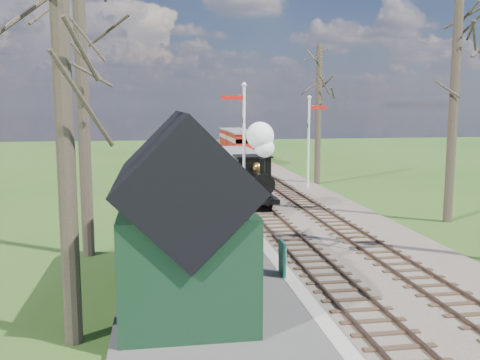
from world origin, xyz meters
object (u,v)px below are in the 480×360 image
object	(u,v)px
locomotive	(256,170)
semaphore_far	(310,135)
red_carriage_b	(234,142)
coach	(238,167)
semaphore_near	(243,137)
station_shed	(183,218)
sign_board	(282,258)
person	(236,254)
bench	(245,261)
red_carriage_a	(243,146)

from	to	relation	value
locomotive	semaphore_far	bearing A→B (deg)	52.10
semaphore_far	red_carriage_b	xyz separation A→B (m)	(-1.77, 19.84, -1.77)
semaphore_far	coach	world-z (taller)	semaphore_far
semaphore_near	coach	xyz separation A→B (m)	(0.77, 6.43, -2.20)
station_shed	locomotive	distance (m)	13.09
station_shed	coach	distance (m)	18.94
semaphore_near	sign_board	bearing A→B (deg)	-93.13
red_carriage_b	person	size ratio (longest dim) A/B	4.32
red_carriage_b	semaphore_far	bearing A→B (deg)	-84.89
sign_board	station_shed	bearing A→B (deg)	-157.09
red_carriage_b	sign_board	bearing A→B (deg)	-96.17
station_shed	red_carriage_b	xyz separation A→B (m)	(6.90, 37.84, -0.69)
coach	station_shed	bearing A→B (deg)	-103.13
coach	person	world-z (taller)	coach
bench	person	distance (m)	0.32
semaphore_far	bench	world-z (taller)	semaphore_far
locomotive	red_carriage_a	world-z (taller)	locomotive
sign_board	bench	distance (m)	1.11
semaphore_far	locomotive	size ratio (longest dim) A/B	1.37
coach	semaphore_far	bearing A→B (deg)	-5.56
semaphore_near	bench	size ratio (longest dim) A/B	3.89
semaphore_near	semaphore_far	size ratio (longest dim) A/B	1.09
semaphore_near	bench	bearing A→B (deg)	-99.02
locomotive	sign_board	xyz separation A→B (m)	(-1.34, -11.13, -1.23)
coach	red_carriage_b	size ratio (longest dim) A/B	1.23
coach	bench	size ratio (longest dim) A/B	4.17
semaphore_far	station_shed	bearing A→B (deg)	-115.72
red_carriage_a	sign_board	distance (m)	31.36
locomotive	red_carriage_b	world-z (taller)	locomotive
semaphore_far	sign_board	world-z (taller)	semaphore_far
locomotive	bench	xyz separation A→B (m)	(-2.43, -10.92, -1.31)
red_carriage_a	person	size ratio (longest dim) A/B	4.32
coach	person	xyz separation A→B (m)	(-2.69, -16.96, -0.59)
person	red_carriage_b	bearing A→B (deg)	-21.16
station_shed	locomotive	size ratio (longest dim) A/B	1.51
locomotive	coach	distance (m)	6.08
bench	person	size ratio (longest dim) A/B	1.27
semaphore_far	semaphore_near	bearing A→B (deg)	-130.60
semaphore_near	locomotive	xyz separation A→B (m)	(0.76, 0.37, -1.68)
red_carriage_a	person	xyz separation A→B (m)	(-5.29, -30.87, -0.75)
coach	red_carriage_b	world-z (taller)	red_carriage_b
coach	semaphore_near	bearing A→B (deg)	-96.83
station_shed	person	size ratio (longest dim) A/B	5.01
coach	red_carriage_a	bearing A→B (deg)	79.42
locomotive	red_carriage_a	size ratio (longest dim) A/B	0.77
coach	red_carriage_a	xyz separation A→B (m)	(2.60, 13.92, 0.16)
station_shed	red_carriage_b	size ratio (longest dim) A/B	1.16
semaphore_far	sign_board	size ratio (longest dim) A/B	5.65
locomotive	semaphore_near	bearing A→B (deg)	-154.16
semaphore_near	bench	xyz separation A→B (m)	(-1.68, -10.56, -3.00)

